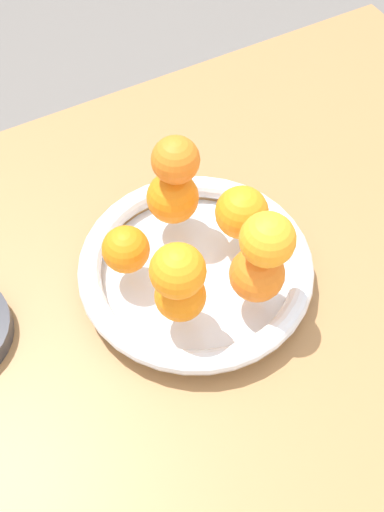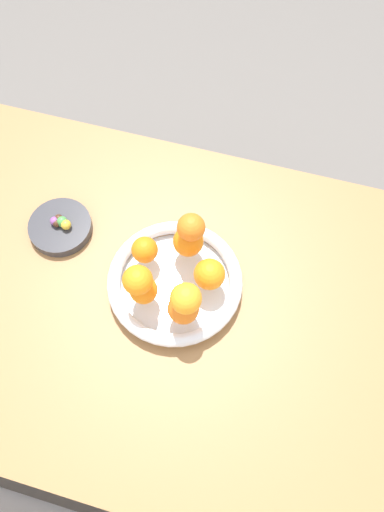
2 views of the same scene
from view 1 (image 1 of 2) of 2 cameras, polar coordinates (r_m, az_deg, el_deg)
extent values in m
plane|color=slate|center=(1.41, -0.22, -20.62)|extent=(6.00, 6.00, 0.00)
cube|color=#9E7042|center=(0.74, -0.40, -5.82)|extent=(1.10, 0.76, 0.04)
cylinder|color=#9E7042|center=(1.37, 11.64, 5.33)|extent=(0.05, 0.05, 0.70)
cylinder|color=silver|center=(0.74, 0.33, -1.80)|extent=(0.22, 0.22, 0.01)
torus|color=silver|center=(0.72, 0.34, -0.91)|extent=(0.27, 0.27, 0.03)
sphere|color=orange|center=(0.65, -1.05, -3.55)|extent=(0.05, 0.05, 0.05)
sphere|color=orange|center=(0.67, 5.80, -1.62)|extent=(0.06, 0.06, 0.06)
sphere|color=orange|center=(0.72, 4.45, 3.88)|extent=(0.06, 0.06, 0.06)
sphere|color=orange|center=(0.73, -1.73, 5.22)|extent=(0.06, 0.06, 0.06)
sphere|color=orange|center=(0.69, -5.90, 0.59)|extent=(0.05, 0.05, 0.05)
sphere|color=orange|center=(0.60, -1.28, -1.33)|extent=(0.06, 0.06, 0.06)
sphere|color=orange|center=(0.62, 6.74, 1.46)|extent=(0.06, 0.06, 0.06)
sphere|color=orange|center=(0.69, -1.47, 8.53)|extent=(0.05, 0.05, 0.05)
camera|label=2|loc=(0.45, 117.73, 42.68)|focal=35.00mm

